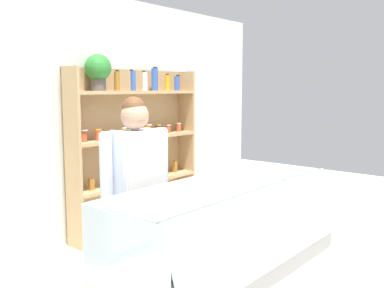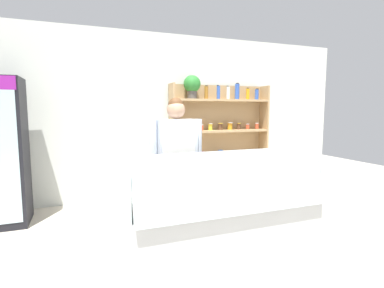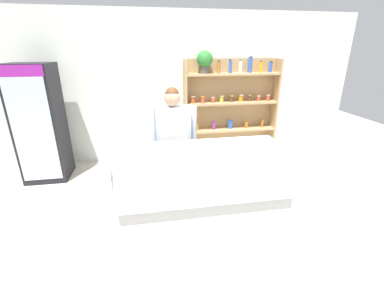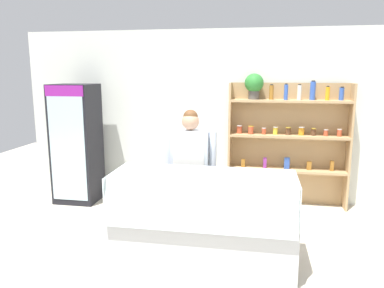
{
  "view_description": "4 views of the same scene",
  "coord_description": "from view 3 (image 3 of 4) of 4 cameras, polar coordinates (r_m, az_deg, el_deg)",
  "views": [
    {
      "loc": [
        -2.46,
        -1.77,
        1.65
      ],
      "look_at": [
        0.14,
        0.43,
        1.22
      ],
      "focal_mm": 40.0,
      "sensor_mm": 36.0,
      "label": 1
    },
    {
      "loc": [
        -1.4,
        -2.72,
        1.47
      ],
      "look_at": [
        -0.17,
        0.49,
        1.07
      ],
      "focal_mm": 28.0,
      "sensor_mm": 36.0,
      "label": 2
    },
    {
      "loc": [
        -0.64,
        -2.69,
        2.06
      ],
      "look_at": [
        -0.11,
        0.36,
        0.9
      ],
      "focal_mm": 24.0,
      "sensor_mm": 36.0,
      "label": 3
    },
    {
      "loc": [
        0.48,
        -3.79,
        2.05
      ],
      "look_at": [
        -0.3,
        0.51,
        1.2
      ],
      "focal_mm": 35.0,
      "sensor_mm": 36.0,
      "label": 4
    }
  ],
  "objects": [
    {
      "name": "shelving_unit",
      "position": [
        4.99,
        7.87,
        9.64
      ],
      "size": [
        1.79,
        0.29,
        2.02
      ],
      "color": "tan",
      "rests_on": "ground"
    },
    {
      "name": "shop_clerk",
      "position": [
        3.46,
        -4.17,
        1.66
      ],
      "size": [
        0.64,
        0.25,
        1.6
      ],
      "color": "#383D51",
      "rests_on": "ground"
    },
    {
      "name": "back_wall",
      "position": [
        4.96,
        -2.33,
        12.25
      ],
      "size": [
        6.8,
        0.1,
        2.7
      ],
      "primitive_type": "cube",
      "color": "silver",
      "rests_on": "ground"
    },
    {
      "name": "deli_display_case",
      "position": [
        3.18,
        1.96,
        -12.81
      ],
      "size": [
        1.93,
        0.8,
        1.01
      ],
      "color": "silver",
      "rests_on": "ground"
    },
    {
      "name": "ground_plane",
      "position": [
        3.45,
        3.03,
        -16.26
      ],
      "size": [
        12.0,
        12.0,
        0.0
      ],
      "primitive_type": "plane",
      "color": "beige"
    },
    {
      "name": "drinks_fridge",
      "position": [
        4.74,
        -30.66,
        3.81
      ],
      "size": [
        0.64,
        0.6,
        1.86
      ],
      "color": "black",
      "rests_on": "ground"
    }
  ]
}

